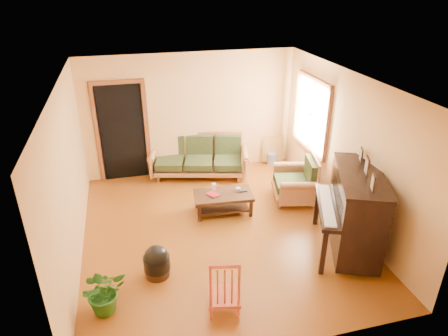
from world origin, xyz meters
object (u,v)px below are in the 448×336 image
object	(u,v)px
piano	(355,213)
potted_plant	(104,291)
footstool	(157,265)
red_chair	(224,283)
sofa	(199,157)
ceramic_crock	(272,159)
armchair	(294,179)
coffee_table	(223,203)

from	to	relation	value
piano	potted_plant	size ratio (longest dim) A/B	2.40
piano	footstool	world-z (taller)	piano
footstool	red_chair	world-z (taller)	red_chair
sofa	piano	world-z (taller)	piano
sofa	ceramic_crock	size ratio (longest dim) A/B	7.69
armchair	coffee_table	bearing A→B (deg)	-162.56
piano	red_chair	size ratio (longest dim) A/B	1.74
footstool	potted_plant	size ratio (longest dim) A/B	0.61
sofa	red_chair	bearing A→B (deg)	-81.78
coffee_table	red_chair	xyz separation A→B (m)	(-0.59, -2.32, 0.25)
sofa	potted_plant	world-z (taller)	sofa
coffee_table	potted_plant	bearing A→B (deg)	-136.99
sofa	red_chair	size ratio (longest dim) A/B	2.34
coffee_table	armchair	xyz separation A→B (m)	(1.44, 0.10, 0.26)
coffee_table	footstool	xyz separation A→B (m)	(-1.37, -1.43, -0.01)
sofa	coffee_table	distance (m)	1.61
red_chair	potted_plant	size ratio (longest dim) A/B	1.38
ceramic_crock	potted_plant	bearing A→B (deg)	-135.12
coffee_table	piano	size ratio (longest dim) A/B	0.69
red_chair	ceramic_crock	bearing A→B (deg)	72.75
piano	red_chair	distance (m)	2.41
footstool	ceramic_crock	distance (m)	4.35
armchair	footstool	xyz separation A→B (m)	(-2.80, -1.54, -0.27)
sofa	piano	bearing A→B (deg)	-45.14
red_chair	footstool	bearing A→B (deg)	142.47
coffee_table	potted_plant	xyz separation A→B (m)	(-2.09, -1.95, 0.13)
red_chair	sofa	bearing A→B (deg)	94.66
piano	red_chair	xyz separation A→B (m)	(-2.28, -0.74, -0.24)
armchair	footstool	size ratio (longest dim) A/B	2.34
sofa	ceramic_crock	distance (m)	1.79
coffee_table	ceramic_crock	size ratio (longest dim) A/B	3.92
ceramic_crock	piano	bearing A→B (deg)	-88.60
armchair	red_chair	distance (m)	3.16
footstool	sofa	bearing A→B (deg)	67.84
armchair	sofa	bearing A→B (deg)	150.16
sofa	ceramic_crock	bearing A→B (deg)	19.92
piano	footstool	xyz separation A→B (m)	(-3.06, 0.15, -0.49)
piano	sofa	bearing A→B (deg)	142.51
armchair	red_chair	world-z (taller)	armchair
sofa	potted_plant	distance (m)	4.03
piano	red_chair	world-z (taller)	piano
sofa	coffee_table	size ratio (longest dim) A/B	1.96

